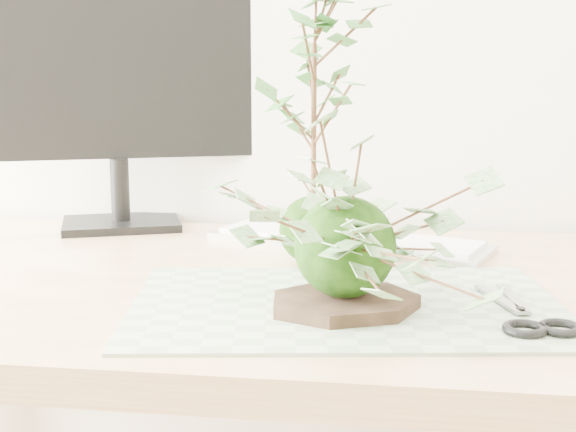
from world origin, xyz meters
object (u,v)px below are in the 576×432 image
at_px(maple_kokedama, 314,61).
at_px(monitor, 117,82).
at_px(desk, 327,343).
at_px(keyboard, 348,240).
at_px(ivy_kokedama, 346,199).

distance_m(maple_kokedama, monitor, 0.42).
relative_size(maple_kokedama, monitor, 0.86).
bearing_deg(desk, monitor, 142.39).
distance_m(maple_kokedama, keyboard, 0.30).
xyz_separation_m(ivy_kokedama, monitor, (-0.42, 0.44, 0.12)).
xyz_separation_m(desk, monitor, (-0.39, 0.30, 0.34)).
bearing_deg(desk, keyboard, 86.72).
bearing_deg(ivy_kokedama, keyboard, 93.23).
bearing_deg(keyboard, monitor, -173.28).
height_order(desk, ivy_kokedama, ivy_kokedama).
distance_m(desk, monitor, 0.59).
height_order(ivy_kokedama, keyboard, ivy_kokedama).
bearing_deg(desk, ivy_kokedama, -77.56).
relative_size(ivy_kokedama, keyboard, 0.87).
bearing_deg(desk, maple_kokedama, 109.50).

